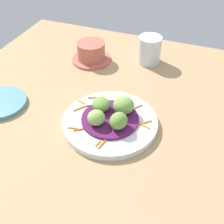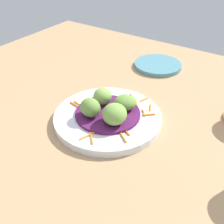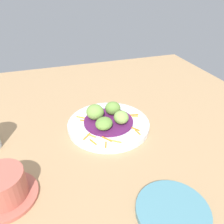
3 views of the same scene
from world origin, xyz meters
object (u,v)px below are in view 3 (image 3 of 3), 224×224
object	(u,v)px
guac_scoop_right	(95,112)
guac_scoop_back	(104,123)
main_plate	(109,125)
side_plate_small	(172,211)
terracotta_bowl	(3,187)
guac_scoop_left	(122,117)
guac_scoop_center	(113,108)

from	to	relation	value
guac_scoop_right	guac_scoop_back	size ratio (longest dim) A/B	1.06
main_plate	side_plate_small	xyz separation A→B (cm)	(-31.83, -3.08, -0.25)
guac_scoop_back	side_plate_small	size ratio (longest dim) A/B	0.36
main_plate	guac_scoop_right	bearing A→B (deg)	55.14
guac_scoop_back	side_plate_small	world-z (taller)	guac_scoop_back
guac_scoop_right	terracotta_bowl	size ratio (longest dim) A/B	0.41
guac_scoop_left	side_plate_small	distance (cm)	29.66
terracotta_bowl	guac_scoop_back	bearing A→B (deg)	-60.94
side_plate_small	terracotta_bowl	xyz separation A→B (cm)	(14.12, 31.14, 2.38)
guac_scoop_left	guac_scoop_back	xyz separation A→B (cm)	(-1.05, 5.86, -0.30)
guac_scoop_right	terracotta_bowl	world-z (taller)	guac_scoop_right
main_plate	guac_scoop_right	distance (cm)	5.68
guac_scoop_back	terracotta_bowl	size ratio (longest dim) A/B	0.39
main_plate	terracotta_bowl	size ratio (longest dim) A/B	1.85
main_plate	side_plate_small	distance (cm)	31.98
side_plate_small	guac_scoop_back	bearing A→B (deg)	10.94
guac_scoop_back	terracotta_bowl	world-z (taller)	terracotta_bowl
main_plate	guac_scoop_right	world-z (taller)	guac_scoop_right
side_plate_small	terracotta_bowl	world-z (taller)	terracotta_bowl
guac_scoop_center	guac_scoop_left	bearing A→B (deg)	-169.86
guac_scoop_center	terracotta_bowl	size ratio (longest dim) A/B	0.36
guac_scoop_left	side_plate_small	size ratio (longest dim) A/B	0.30
guac_scoop_left	guac_scoop_center	bearing A→B (deg)	10.14
guac_scoop_center	side_plate_small	world-z (taller)	guac_scoop_center
guac_scoop_back	side_plate_small	xyz separation A→B (cm)	(-28.38, -5.48, -3.46)
guac_scoop_back	terracotta_bowl	xyz separation A→B (cm)	(-14.26, 25.66, -1.08)
guac_scoop_center	side_plate_small	xyz separation A→B (cm)	(-35.28, -0.67, -3.90)
side_plate_small	guac_scoop_right	bearing A→B (deg)	10.80
guac_scoop_left	guac_scoop_right	xyz separation A→B (cm)	(4.81, 6.90, 0.31)
guac_scoop_back	main_plate	bearing A→B (deg)	-34.86
guac_scoop_left	terracotta_bowl	xyz separation A→B (cm)	(-15.31, 31.51, -1.38)
main_plate	guac_scoop_right	xyz separation A→B (cm)	(2.40, 3.45, 3.82)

